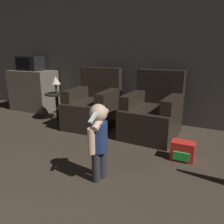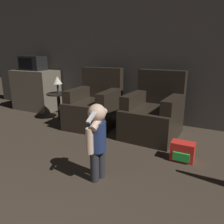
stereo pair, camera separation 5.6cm
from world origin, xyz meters
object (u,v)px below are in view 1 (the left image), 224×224
armchair_right (153,114)px  toy_backpack (183,151)px  person_toddler (98,137)px  microwave (30,63)px  armchair_left (94,107)px  lamp (56,81)px

armchair_right → toy_backpack: armchair_right is taller
toy_backpack → person_toddler: bearing=-130.8°
armchair_right → microwave: bearing=175.9°
microwave → person_toddler: bearing=-33.9°
armchair_left → lamp: armchair_left is taller
armchair_right → person_toddler: bearing=-92.5°
microwave → lamp: bearing=-21.7°
toy_backpack → lamp: size_ratio=0.86×
person_toddler → microwave: 3.34m
armchair_left → person_toddler: armchair_left is taller
armchair_left → person_toddler: (0.94, -1.49, 0.14)m
person_toddler → lamp: 2.25m
armchair_right → microwave: microwave is taller
armchair_left → microwave: (-1.79, 0.35, 0.69)m
armchair_left → lamp: bearing=-179.7°
toy_backpack → lamp: bearing=166.0°
armchair_left → armchair_right: (1.08, 0.00, 0.00)m
person_toddler → microwave: (-2.73, 1.84, 0.56)m
person_toddler → lamp: lamp is taller
toy_backpack → lamp: 2.58m
armchair_left → toy_backpack: 1.79m
armchair_left → person_toddler: bearing=-61.8°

